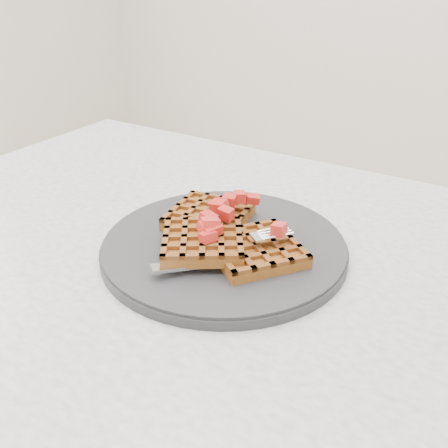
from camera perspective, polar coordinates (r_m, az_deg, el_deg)
name	(u,v)px	position (r m, az deg, el deg)	size (l,w,h in m)	color
table	(248,354)	(0.65, 2.70, -14.61)	(1.20, 0.80, 0.75)	silver
plate	(224,246)	(0.63, 0.00, -2.57)	(0.31, 0.31, 0.02)	#252527
waffles	(222,234)	(0.62, -0.17, -1.19)	(0.22, 0.20, 0.03)	brown
strawberry_pile	(224,214)	(0.61, 0.00, 1.17)	(0.15, 0.15, 0.02)	#9E0200
fork	(234,256)	(0.58, 1.12, -3.68)	(0.02, 0.18, 0.02)	silver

